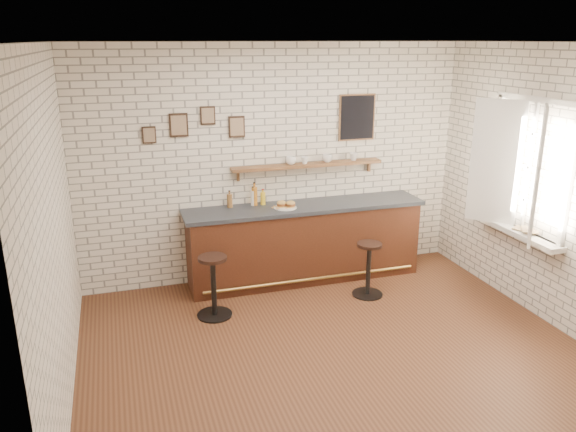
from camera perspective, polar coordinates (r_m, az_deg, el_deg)
name	(u,v)px	position (r m, az deg, el deg)	size (l,w,h in m)	color
ground	(331,345)	(5.97, 4.35, -12.94)	(5.00, 5.00, 0.00)	#58331E
bar_counter	(305,242)	(7.29, 1.71, -2.67)	(3.10, 0.65, 1.01)	#452012
sandwich_plate	(285,208)	(7.00, -0.28, 0.87)	(0.28, 0.28, 0.01)	white
ciabatta_sandwich	(286,204)	(6.99, -0.20, 1.22)	(0.23, 0.15, 0.08)	tan
potato_chips	(283,207)	(6.99, -0.47, 0.91)	(0.26, 0.18, 0.00)	gold
bitters_bottle_brown	(230,200)	(7.04, -5.94, 1.58)	(0.07, 0.07, 0.22)	brown
bitters_bottle_white	(253,198)	(7.10, -3.56, 1.87)	(0.06, 0.06, 0.25)	silver
bitters_bottle_amber	(255,196)	(7.10, -3.42, 2.05)	(0.07, 0.07, 0.30)	#AE681C
condiment_bottle_yellow	(263,198)	(7.14, -2.56, 1.84)	(0.06, 0.06, 0.20)	yellow
bar_stool_left	(214,284)	(6.41, -7.58, -6.90)	(0.40, 0.40, 0.72)	black
bar_stool_right	(369,267)	(6.94, 8.18, -5.20)	(0.38, 0.38, 0.68)	black
wall_shelf	(308,165)	(7.24, 2.02, 5.19)	(2.00, 0.18, 0.18)	brown
shelf_cup_a	(291,161)	(7.15, 0.29, 5.66)	(0.13, 0.13, 0.11)	white
shelf_cup_b	(305,160)	(7.21, 1.70, 5.68)	(0.10, 0.10, 0.09)	white
shelf_cup_c	(327,158)	(7.31, 4.01, 5.87)	(0.13, 0.13, 0.10)	white
shelf_cup_d	(354,157)	(7.45, 6.68, 6.00)	(0.10, 0.10, 0.10)	white
back_wall_decor	(293,120)	(7.15, 0.52, 9.68)	(2.96, 0.02, 0.56)	black
window_sill	(516,231)	(7.01, 22.15, -1.44)	(0.20, 1.35, 0.06)	white
casement_window	(521,168)	(6.79, 22.59, 4.52)	(0.40, 1.30, 1.56)	white
book_lower	(522,231)	(6.90, 22.67, -1.44)	(0.18, 0.24, 0.02)	tan
book_upper	(522,229)	(6.90, 22.64, -1.25)	(0.17, 0.24, 0.02)	tan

